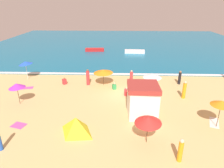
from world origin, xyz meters
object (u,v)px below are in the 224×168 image
Objects in this scene: beach_umbrella_0 at (25,63)px; beachgoer_8 at (184,90)px; beach_umbrella_6 at (17,86)px; beach_tent at (76,125)px; beachgoer_1 at (180,78)px; small_boat_1 at (135,52)px; beach_umbrella_5 at (222,103)px; beach_umbrella_1 at (152,76)px; beach_umbrella_3 at (148,120)px; beachgoer_3 at (127,92)px; beachgoer_4 at (114,86)px; beachgoer_5 at (181,151)px; lifeguard_cabana at (142,100)px; beachgoer_6 at (131,77)px; beachgoer_9 at (64,81)px; beachgoer_0 at (88,78)px; small_boat_0 at (95,50)px; beach_umbrella_4 at (103,71)px.

beachgoer_8 is (18.33, -4.82, -1.28)m from beach_umbrella_0.
beach_umbrella_6 is 7.98m from beach_tent.
beachgoer_1 is 0.44× the size of small_boat_1.
beach_umbrella_5 reaches higher than small_boat_1.
beach_umbrella_1 reaches higher than small_boat_1.
beach_umbrella_3 is 0.95× the size of beach_tent.
beachgoer_4 is at bearing 130.38° from beachgoer_3.
beachgoer_5 is (13.42, -7.13, -1.10)m from beach_umbrella_6.
beach_tent is at bearing -135.90° from beachgoer_1.
beach_umbrella_1 is at bearing 120.68° from beach_umbrella_5.
beach_umbrella_6 is 1.30× the size of beachgoer_1.
beachgoer_1 is 7.30m from beachgoer_3.
beach_umbrella_1 is at bearing 72.86° from lifeguard_cabana.
beachgoer_5 is (4.30, -10.93, 0.45)m from beachgoer_4.
beachgoer_6 is at bearing 45.23° from beachgoer_4.
beachgoer_5 reaches higher than beach_tent.
beachgoer_4 is at bearing -14.12° from beach_umbrella_0.
beachgoer_9 is (5.13, -1.50, -1.81)m from beach_umbrella_0.
beach_umbrella_3 reaches higher than beachgoer_4.
beach_umbrella_3 is 1.41× the size of beachgoer_8.
beach_tent is 1.43× the size of beachgoer_0.
beach_umbrella_1 is 1.67× the size of beachgoer_5.
beachgoer_5 is at bearing -88.37° from small_boat_1.
lifeguard_cabana reaches higher than beachgoer_1.
beachgoer_8 reaches higher than beachgoer_1.
beachgoer_3 is 1.11× the size of beachgoer_4.
lifeguard_cabana is at bearing -73.81° from small_boat_0.
small_boat_1 is at bearing 76.32° from beach_tent.
beachgoer_0 is 0.51× the size of small_boat_1.
beach_tent is (-10.94, -1.20, -1.43)m from beach_umbrella_5.
beachgoer_3 is 0.57× the size of beachgoer_6.
beachgoer_5 is 16.02m from beachgoer_9.
beachgoer_9 is at bearing 129.05° from beach_umbrella_3.
beachgoer_8 is (16.29, 1.78, -1.02)m from beach_umbrella_6.
beachgoer_9 is 18.35m from small_boat_1.
small_boat_1 is (6.66, 15.77, -0.50)m from beachgoer_0.
beachgoer_1 is at bearing -2.98° from beach_umbrella_0.
lifeguard_cabana is at bearing -92.47° from small_boat_1.
small_boat_0 is at bearing 105.90° from beachgoer_3.
beach_umbrella_3 is at bearing -160.03° from beach_umbrella_5.
lifeguard_cabana is 6.04m from beach_umbrella_5.
beachgoer_0 is (-5.70, 6.58, -0.53)m from lifeguard_cabana.
small_boat_0 is (1.72, 16.94, 0.05)m from beachgoer_9.
beachgoer_6 is (3.34, 0.86, -0.99)m from beach_umbrella_4.
beachgoer_4 is 0.21× the size of small_boat_1.
lifeguard_cabana is 1.71× the size of beachgoer_5.
beachgoer_4 is at bearing 105.15° from beach_umbrella_3.
beachgoer_1 is at bearing -2.18° from beachgoer_6.
beach_tent is at bearing -52.50° from beach_umbrella_0.
beachgoer_6 is (-6.27, 9.12, -1.36)m from beach_umbrella_5.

